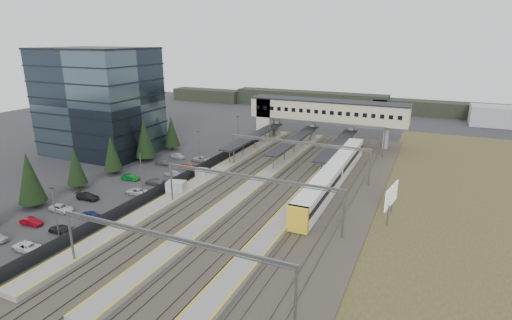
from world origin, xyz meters
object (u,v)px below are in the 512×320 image
at_px(relay_cabin_near, 176,188).
at_px(footbridge, 316,112).
at_px(relay_cabin_far, 202,174).
at_px(billboard, 391,197).
at_px(train, 334,175).
at_px(office_building, 99,101).

height_order(relay_cabin_near, footbridge, footbridge).
distance_m(relay_cabin_far, billboard, 35.97).
height_order(footbridge, billboard, footbridge).
relative_size(relay_cabin_near, train, 0.08).
bearing_deg(billboard, relay_cabin_far, 173.42).
height_order(office_building, train, office_building).
relative_size(footbridge, billboard, 6.48).
xyz_separation_m(relay_cabin_near, footbridge, (11.54, 46.28, 6.65)).
relative_size(relay_cabin_near, billboard, 0.56).
bearing_deg(office_building, billboard, -9.28).
bearing_deg(train, billboard, -42.92).
xyz_separation_m(office_building, billboard, (67.17, -10.97, -8.54)).
bearing_deg(relay_cabin_near, relay_cabin_far, 93.78).
bearing_deg(billboard, footbridge, 119.80).
xyz_separation_m(footbridge, train, (12.30, -30.58, -5.73)).
xyz_separation_m(office_building, footbridge, (43.70, 30.00, -4.26)).
distance_m(relay_cabin_far, footbridge, 39.43).
xyz_separation_m(relay_cabin_far, footbridge, (12.16, 36.86, 6.96)).
bearing_deg(relay_cabin_far, footbridge, 71.74).
relative_size(office_building, footbridge, 0.60).
height_order(train, billboard, billboard).
distance_m(office_building, relay_cabin_near, 37.66).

